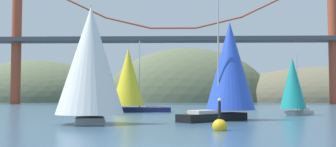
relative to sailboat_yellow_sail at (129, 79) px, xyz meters
name	(u,v)px	position (x,y,z in m)	size (l,w,h in m)	color
headland_right	(330,102)	(66.26, 93.58, -5.17)	(88.99, 44.00, 27.34)	#6B664C
headland_center	(187,102)	(11.26, 93.58, -5.17)	(64.69, 44.00, 41.91)	#5B6647
headland_left	(35,102)	(-48.74, 93.58, -5.17)	(62.86, 44.00, 32.64)	#5B6647
suspension_bridge	(173,37)	(6.26, 53.58, 14.46)	(128.37, 6.00, 41.17)	#A34228
sailboat_yellow_sail	(129,79)	(0.00, 0.00, 0.00)	(9.22, 5.15, 11.06)	#191E4C
sailboat_white_mainsail	(90,62)	(-0.46, -25.20, 0.45)	(7.41, 10.71, 11.28)	#B7B2A8
sailboat_blue_spinnaker	(229,68)	(12.94, -19.11, 0.29)	(9.45, 9.03, 12.39)	black
sailboat_teal_sail	(293,85)	(22.70, -8.54, -1.20)	(6.09, 6.31, 8.09)	#B7B2A8
channel_buoy	(220,126)	(10.61, -31.45, -4.80)	(1.10, 1.10, 2.64)	gold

